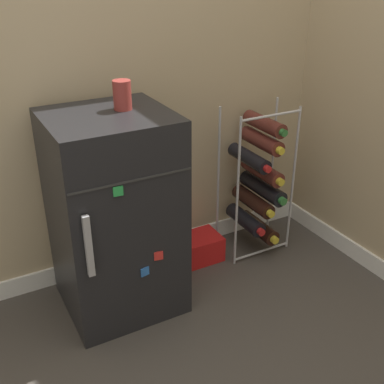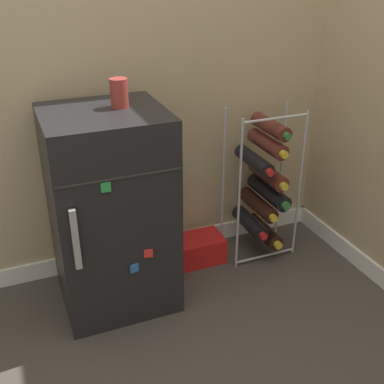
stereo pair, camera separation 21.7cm
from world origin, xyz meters
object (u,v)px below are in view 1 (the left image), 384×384
object	(u,v)px
soda_box	(192,249)
mini_fridge	(115,215)
wine_rack	(257,183)
fridge_top_cup	(122,95)

from	to	relation	value
soda_box	mini_fridge	bearing A→B (deg)	-164.69
mini_fridge	wine_rack	bearing A→B (deg)	5.58
mini_fridge	soda_box	distance (m)	0.58
wine_rack	soda_box	bearing A→B (deg)	173.20
wine_rack	fridge_top_cup	size ratio (longest dim) A/B	6.88
mini_fridge	fridge_top_cup	world-z (taller)	fridge_top_cup
wine_rack	soda_box	xyz separation A→B (m)	(-0.35, 0.04, -0.31)
wine_rack	soda_box	distance (m)	0.47
mini_fridge	fridge_top_cup	size ratio (longest dim) A/B	7.76
wine_rack	fridge_top_cup	bearing A→B (deg)	-175.99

